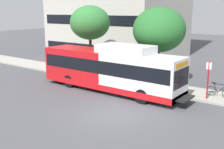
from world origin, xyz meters
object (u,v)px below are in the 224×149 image
at_px(transit_bus, 110,69).
at_px(bus_stop_sign_pole, 208,77).
at_px(bicycle_parked, 219,91).
at_px(street_tree_mid_block, 90,23).
at_px(street_tree_near_stop, 159,30).

xyz_separation_m(transit_bus, bus_stop_sign_pole, (2.05, -6.75, -0.05)).
relative_size(bicycle_parked, street_tree_mid_block, 0.28).
height_order(bicycle_parked, street_tree_mid_block, street_tree_mid_block).
bearing_deg(bus_stop_sign_pole, transit_bus, 106.88).
bearing_deg(street_tree_mid_block, bus_stop_sign_pole, -98.67).
relative_size(transit_bus, street_tree_mid_block, 1.92).
bearing_deg(street_tree_mid_block, street_tree_near_stop, -89.05).
height_order(street_tree_near_stop, street_tree_mid_block, street_tree_mid_block).
distance_m(bicycle_parked, street_tree_near_stop, 6.74).
distance_m(transit_bus, street_tree_mid_block, 7.36).
xyz_separation_m(bus_stop_sign_pole, street_tree_mid_block, (1.85, 12.12, 3.24)).
xyz_separation_m(transit_bus, street_tree_near_stop, (4.02, -1.92, 2.82)).
relative_size(bus_stop_sign_pole, bicycle_parked, 1.48).
bearing_deg(street_tree_near_stop, street_tree_mid_block, 90.95).
xyz_separation_m(bus_stop_sign_pole, bicycle_parked, (0.97, -0.52, -1.09)).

